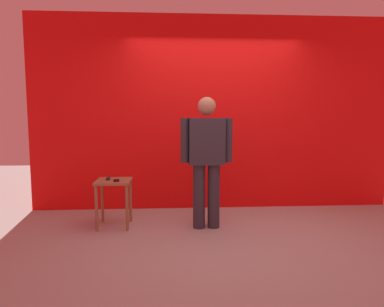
{
  "coord_description": "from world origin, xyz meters",
  "views": [
    {
      "loc": [
        -0.64,
        -3.76,
        1.39
      ],
      "look_at": [
        -0.37,
        0.55,
        0.91
      ],
      "focal_mm": 32.25,
      "sensor_mm": 36.0,
      "label": 1
    }
  ],
  "objects_px": {
    "cell_phone": "(116,180)",
    "standing_person": "(207,156)",
    "side_table": "(114,189)",
    "tv_remote": "(108,178)"
  },
  "relations": [
    {
      "from": "cell_phone",
      "to": "tv_remote",
      "type": "relative_size",
      "value": 0.85
    },
    {
      "from": "cell_phone",
      "to": "side_table",
      "type": "bearing_deg",
      "value": 117.64
    },
    {
      "from": "side_table",
      "to": "tv_remote",
      "type": "xyz_separation_m",
      "value": [
        -0.08,
        0.06,
        0.13
      ]
    },
    {
      "from": "cell_phone",
      "to": "tv_remote",
      "type": "distance_m",
      "value": 0.17
    },
    {
      "from": "side_table",
      "to": "tv_remote",
      "type": "bearing_deg",
      "value": 140.19
    },
    {
      "from": "cell_phone",
      "to": "tv_remote",
      "type": "xyz_separation_m",
      "value": [
        -0.12,
        0.12,
        0.01
      ]
    },
    {
      "from": "cell_phone",
      "to": "standing_person",
      "type": "bearing_deg",
      "value": -13.15
    },
    {
      "from": "cell_phone",
      "to": "tv_remote",
      "type": "height_order",
      "value": "tv_remote"
    },
    {
      "from": "standing_person",
      "to": "side_table",
      "type": "height_order",
      "value": "standing_person"
    },
    {
      "from": "standing_person",
      "to": "tv_remote",
      "type": "distance_m",
      "value": 1.27
    }
  ]
}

